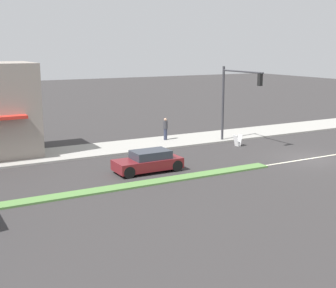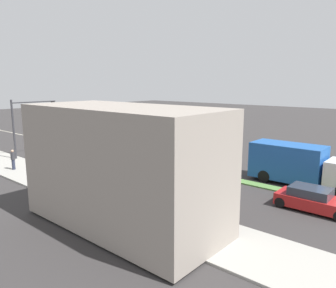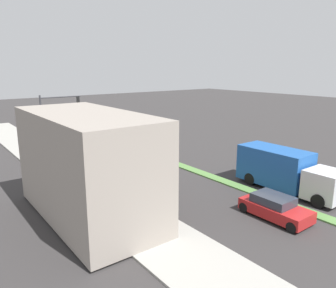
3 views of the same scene
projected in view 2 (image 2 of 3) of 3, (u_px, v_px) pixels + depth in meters
ground_plane at (201, 173)px, 26.63m from camera, size 160.00×160.00×0.00m
sidewalk_right at (122, 205)px, 19.58m from camera, size 4.00×73.00×0.12m
median_strip at (317, 198)px, 20.87m from camera, size 0.90×46.00×0.10m
lane_marking_center at (74, 146)px, 38.13m from camera, size 0.16×60.00×0.01m
building_corner_store at (123, 166)px, 16.46m from camera, size 5.48×10.69×6.03m
traffic_signal_main at (27, 118)px, 31.76m from camera, size 4.59×0.34×5.60m
pedestrian at (13, 159)px, 27.24m from camera, size 0.34×0.34×1.69m
warning_aframe_sign at (38, 152)px, 32.85m from camera, size 0.45×0.53×0.84m
delivery_truck at (300, 165)px, 23.51m from camera, size 2.44×7.50×2.87m
hatchback_red at (313, 199)px, 18.91m from camera, size 1.87×4.03×1.33m
sedan_maroon at (121, 158)px, 29.51m from camera, size 1.72×3.94×1.26m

